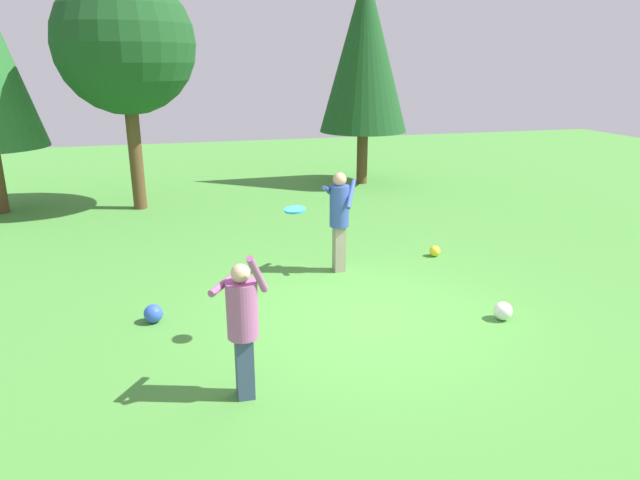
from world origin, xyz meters
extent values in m
plane|color=#478C38|center=(0.00, 0.00, 0.00)|extent=(40.00, 40.00, 0.00)
cube|color=#38476B|center=(-2.00, -1.54, 0.37)|extent=(0.19, 0.22, 0.73)
cylinder|color=#A85693|center=(-2.00, -1.54, 1.05)|extent=(0.34, 0.34, 0.64)
sphere|color=beige|center=(-2.00, -1.54, 1.47)|extent=(0.21, 0.21, 0.21)
cylinder|color=#A85693|center=(-2.16, -1.42, 1.33)|extent=(0.39, 0.49, 0.12)
cylinder|color=#A85693|center=(-1.84, -1.66, 1.48)|extent=(0.29, 0.34, 0.49)
cube|color=gray|center=(0.17, 2.00, 0.42)|extent=(0.19, 0.22, 0.83)
cylinder|color=#334C9E|center=(0.17, 2.00, 1.20)|extent=(0.34, 0.34, 0.72)
sphere|color=tan|center=(0.17, 2.00, 1.66)|extent=(0.24, 0.24, 0.24)
cylinder|color=#334C9E|center=(0.34, 1.90, 1.42)|extent=(0.33, 0.51, 0.43)
cylinder|color=#334C9E|center=(-0.01, 2.09, 1.45)|extent=(0.36, 0.56, 0.31)
cylinder|color=#2393D1|center=(-1.17, -0.43, 1.82)|extent=(0.38, 0.38, 0.05)
sphere|color=white|center=(1.87, -0.56, 0.13)|extent=(0.27, 0.27, 0.27)
sphere|color=yellow|center=(2.18, 2.27, 0.11)|extent=(0.21, 0.21, 0.21)
sphere|color=blue|center=(-3.02, 0.68, 0.14)|extent=(0.27, 0.27, 0.27)
cylinder|color=brown|center=(-3.41, 7.68, 1.50)|extent=(0.33, 0.33, 3.00)
sphere|color=#19471E|center=(-3.41, 7.68, 3.99)|extent=(3.30, 3.30, 3.30)
cylinder|color=brown|center=(3.10, 9.18, 1.44)|extent=(0.33, 0.33, 2.88)
cone|color=#19471E|center=(3.10, 9.18, 3.89)|extent=(2.59, 2.59, 4.61)
camera|label=1|loc=(-2.64, -7.08, 3.57)|focal=31.69mm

